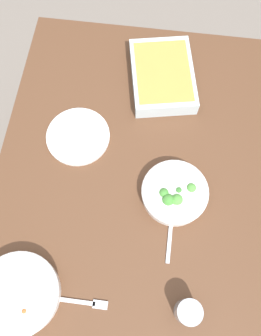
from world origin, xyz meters
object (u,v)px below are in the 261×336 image
object	(u,v)px
stew_bowl	(19,294)
side_plate	(78,136)
broccoli_bowl	(174,193)
drink_cup	(188,312)
spoon_by_broccoli	(171,227)
spoon_by_stew	(23,279)
fork_on_table	(83,302)
baking_dish	(163,76)

from	to	relation	value
stew_bowl	side_plate	distance (m)	0.54
broccoli_bowl	drink_cup	bearing A→B (deg)	-169.32
drink_cup	broccoli_bowl	bearing A→B (deg)	10.68
drink_cup	spoon_by_broccoli	bearing A→B (deg)	15.10
stew_bowl	spoon_by_stew	xyz separation A→B (m)	(0.04, 0.00, -0.03)
drink_cup	side_plate	size ratio (longest dim) A/B	0.39
broccoli_bowl	fork_on_table	bearing A→B (deg)	146.54
side_plate	drink_cup	bearing A→B (deg)	-141.42
baking_dish	spoon_by_stew	xyz separation A→B (m)	(-0.75, 0.34, -0.03)
drink_cup	side_plate	bearing A→B (deg)	38.58
stew_bowl	baking_dish	distance (m)	0.87
baking_dish	spoon_by_broccoli	distance (m)	0.55
spoon_by_stew	broccoli_bowl	bearing A→B (deg)	-53.30
spoon_by_stew	spoon_by_broccoli	xyz separation A→B (m)	(0.21, -0.42, 0.00)
broccoli_bowl	spoon_by_broccoli	world-z (taller)	broccoli_bowl
spoon_by_stew	fork_on_table	bearing A→B (deg)	-102.76
side_plate	spoon_by_stew	size ratio (longest dim) A/B	1.25
baking_dish	side_plate	distance (m)	0.38
spoon_by_stew	stew_bowl	bearing A→B (deg)	-173.54
baking_dish	drink_cup	world-z (taller)	drink_cup
broccoli_bowl	fork_on_table	xyz separation A→B (m)	(-0.36, 0.24, -0.03)
side_plate	broccoli_bowl	bearing A→B (deg)	-116.18
side_plate	stew_bowl	bearing A→B (deg)	172.14
broccoli_bowl	fork_on_table	distance (m)	0.43
stew_bowl	spoon_by_stew	distance (m)	0.05
baking_dish	stew_bowl	bearing A→B (deg)	156.91
baking_dish	fork_on_table	distance (m)	0.81
stew_bowl	fork_on_table	bearing A→B (deg)	-89.85
stew_bowl	broccoli_bowl	distance (m)	0.55
stew_bowl	fork_on_table	xyz separation A→B (m)	(0.00, -0.18, -0.03)
spoon_by_broccoli	fork_on_table	bearing A→B (deg)	137.08
stew_bowl	baking_dish	xyz separation A→B (m)	(0.80, -0.34, 0.00)
stew_bowl	side_plate	size ratio (longest dim) A/B	1.09
side_plate	spoon_by_broccoli	bearing A→B (deg)	-128.37
broccoli_bowl	baking_dish	world-z (taller)	broccoli_bowl
fork_on_table	stew_bowl	bearing A→B (deg)	90.15
stew_bowl	side_plate	bearing A→B (deg)	-7.86
broccoli_bowl	spoon_by_stew	world-z (taller)	broccoli_bowl
stew_bowl	side_plate	world-z (taller)	stew_bowl
broccoli_bowl	stew_bowl	bearing A→B (deg)	130.57
spoon_by_stew	fork_on_table	xyz separation A→B (m)	(-0.04, -0.19, -0.00)
drink_cup	spoon_by_broccoli	xyz separation A→B (m)	(0.24, 0.07, -0.03)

